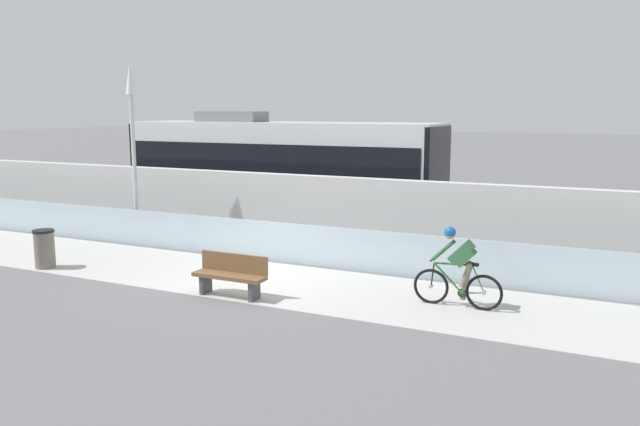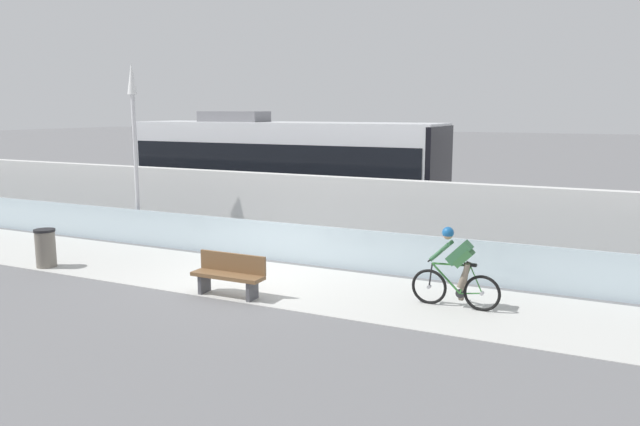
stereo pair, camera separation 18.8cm
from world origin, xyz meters
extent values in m
plane|color=slate|center=(0.00, 0.00, 0.00)|extent=(200.00, 200.00, 0.00)
cube|color=beige|center=(0.00, 0.00, 0.01)|extent=(32.00, 3.20, 0.01)
cube|color=silver|center=(0.00, 1.85, 0.51)|extent=(32.00, 0.05, 1.01)
cube|color=silver|center=(0.00, 3.65, 1.03)|extent=(32.00, 0.36, 2.05)
cube|color=#595654|center=(0.00, 6.13, 0.00)|extent=(32.00, 0.08, 0.01)
cube|color=#595654|center=(0.00, 7.57, 0.00)|extent=(32.00, 0.08, 0.01)
cube|color=silver|center=(-3.00, 6.85, 1.90)|extent=(11.00, 2.50, 3.10)
cube|color=black|center=(-3.00, 6.85, 2.25)|extent=(10.56, 2.54, 1.04)
cube|color=#4C4C51|center=(-3.00, 6.85, 0.53)|extent=(10.78, 2.53, 0.28)
cube|color=slate|center=(-4.98, 6.85, 3.63)|extent=(2.40, 1.10, 0.36)
cube|color=#232326|center=(-6.52, 6.85, 0.36)|extent=(1.40, 1.88, 0.20)
cylinder|color=black|center=(-6.52, 6.13, 0.30)|extent=(0.60, 0.10, 0.60)
cylinder|color=black|center=(-6.52, 7.57, 0.30)|extent=(0.60, 0.10, 0.60)
cube|color=#232326|center=(0.52, 6.85, 0.36)|extent=(1.40, 1.88, 0.20)
cylinder|color=black|center=(0.52, 6.13, 0.30)|extent=(0.60, 0.10, 0.60)
cylinder|color=black|center=(0.52, 7.57, 0.30)|extent=(0.60, 0.10, 0.60)
cube|color=black|center=(-8.45, 6.85, 1.90)|extent=(0.16, 2.54, 2.94)
cube|color=black|center=(2.45, 6.85, 1.90)|extent=(0.16, 2.54, 2.94)
torus|color=black|center=(4.17, 0.00, 0.36)|extent=(0.72, 0.06, 0.72)
cylinder|color=#99999E|center=(4.17, 0.00, 0.36)|extent=(0.07, 0.10, 0.07)
torus|color=black|center=(5.22, 0.00, 0.36)|extent=(0.72, 0.06, 0.72)
cylinder|color=#99999E|center=(5.22, 0.00, 0.36)|extent=(0.07, 0.10, 0.07)
cylinder|color=#337233|center=(4.51, 0.00, 0.57)|extent=(0.60, 0.04, 0.58)
cylinder|color=#337233|center=(4.89, 0.00, 0.59)|extent=(0.22, 0.04, 0.59)
cylinder|color=#337233|center=(4.60, 0.00, 0.86)|extent=(0.76, 0.04, 0.07)
cylinder|color=#337233|center=(5.01, 0.00, 0.33)|extent=(0.43, 0.03, 0.09)
cylinder|color=#337233|center=(5.10, 0.00, 0.62)|extent=(0.27, 0.02, 0.53)
cylinder|color=black|center=(4.20, 0.00, 0.60)|extent=(0.08, 0.03, 0.49)
cube|color=black|center=(4.98, 0.00, 0.90)|extent=(0.24, 0.10, 0.05)
cylinder|color=black|center=(4.22, 0.00, 0.95)|extent=(0.03, 0.58, 0.03)
cylinder|color=#262628|center=(4.80, 0.00, 0.30)|extent=(0.18, 0.02, 0.18)
cube|color=#33663F|center=(4.76, 0.00, 1.11)|extent=(0.50, 0.28, 0.51)
cube|color=#336638|center=(4.85, 0.00, 1.02)|extent=(0.38, 0.30, 0.38)
sphere|color=tan|center=(4.52, 0.00, 1.46)|extent=(0.20, 0.20, 0.20)
sphere|color=#195999|center=(4.52, 0.00, 1.49)|extent=(0.23, 0.23, 0.23)
cylinder|color=#33663F|center=(4.40, 0.00, 1.12)|extent=(0.44, 0.41, 0.41)
cylinder|color=#33663F|center=(4.40, 0.00, 1.12)|extent=(0.44, 0.41, 0.41)
cylinder|color=#726656|center=(4.87, 0.00, 0.55)|extent=(0.29, 0.33, 0.80)
cylinder|color=#726656|center=(4.87, 0.00, 0.69)|extent=(0.29, 0.33, 0.54)
cylinder|color=gray|center=(-5.28, 2.15, 0.10)|extent=(0.24, 0.24, 0.20)
cylinder|color=silver|center=(-5.28, 2.15, 2.20)|extent=(0.12, 0.12, 4.20)
cone|color=white|center=(-5.28, 2.15, 4.75)|extent=(0.28, 0.28, 0.90)
cylinder|color=slate|center=(-5.21, -1.25, 0.45)|extent=(0.48, 0.48, 0.90)
cylinder|color=black|center=(-5.21, -1.25, 0.93)|extent=(0.51, 0.51, 0.06)
cube|color=brown|center=(0.26, -1.35, 0.45)|extent=(1.60, 0.44, 0.08)
cube|color=brown|center=(0.26, -1.15, 0.69)|extent=(1.60, 0.06, 0.40)
cube|color=#4C4C51|center=(-0.34, -1.35, 0.21)|extent=(0.08, 0.36, 0.41)
cube|color=#4C4C51|center=(0.86, -1.35, 0.21)|extent=(0.08, 0.36, 0.41)
camera|label=1|loc=(7.33, -11.91, 3.86)|focal=35.06mm
camera|label=2|loc=(7.50, -11.83, 3.86)|focal=35.06mm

